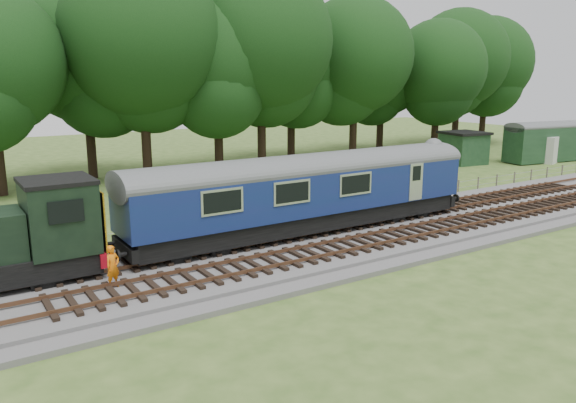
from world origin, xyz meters
TOP-DOWN VIEW (x-y plane):
  - ground at (0.00, 0.00)m, footprint 120.00×120.00m
  - ballast at (0.00, 0.00)m, footprint 70.00×7.00m
  - track_north at (0.00, 1.40)m, footprint 67.20×2.40m
  - track_south at (0.00, -1.60)m, footprint 67.20×2.40m
  - fence at (0.00, 4.50)m, footprint 64.00×0.12m
  - tree_line at (0.00, 22.00)m, footprint 70.00×8.00m
  - dmu_railcar at (-4.50, 1.40)m, footprint 18.05×2.86m
  - worker at (-14.49, -0.84)m, footprint 0.68×0.59m
  - parked_coach at (31.59, 9.83)m, footprint 14.43×4.62m
  - shed at (21.25, 13.60)m, footprint 3.98×3.98m
  - caravan at (29.39, 10.55)m, footprint 5.46×3.77m

SIDE VIEW (x-z plane):
  - ground at x=0.00m, z-range 0.00..0.00m
  - fence at x=0.00m, z-range -0.50..0.50m
  - tree_line at x=0.00m, z-range -9.00..9.00m
  - ballast at x=0.00m, z-range 0.00..0.35m
  - track_north at x=0.00m, z-range 0.31..0.52m
  - track_south at x=0.00m, z-range 0.31..0.52m
  - worker at x=-14.49m, z-range 0.35..1.91m
  - caravan at x=29.39m, z-range 0.00..2.43m
  - shed at x=21.25m, z-range 0.02..2.92m
  - parked_coach at x=31.59m, z-range 0.22..3.86m
  - dmu_railcar at x=-4.50m, z-range 0.67..4.54m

